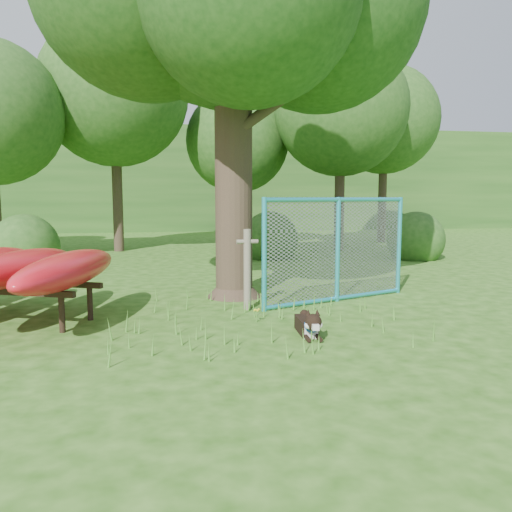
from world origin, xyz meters
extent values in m
plane|color=#235210|center=(0.00, 0.00, 0.00)|extent=(80.00, 80.00, 0.00)
cylinder|color=#33271C|center=(0.07, 2.94, 2.80)|extent=(0.92, 0.92, 5.59)
cone|color=#33271C|center=(0.07, 2.94, 0.28)|extent=(1.37, 1.37, 0.56)
sphere|color=#184012|center=(1.77, 3.04, 5.59)|extent=(4.03, 4.03, 4.03)
cylinder|color=#33271C|center=(0.70, 2.71, 3.58)|extent=(1.58, 0.21, 1.19)
cylinder|color=#33271C|center=(-0.39, 3.34, 4.03)|extent=(0.99, 1.12, 1.14)
cylinder|color=#645C4B|center=(0.15, 1.78, 0.70)|extent=(0.13, 0.13, 1.40)
cylinder|color=#645C4B|center=(0.15, 1.78, 1.18)|extent=(0.38, 0.09, 0.08)
cylinder|color=black|center=(-2.71, 0.74, 0.27)|extent=(0.11, 0.11, 0.54)
cylinder|color=black|center=(-2.43, 1.44, 0.27)|extent=(0.11, 0.11, 0.54)
cube|color=black|center=(-3.73, 1.97, 0.56)|extent=(3.03, 1.29, 0.09)
ellipsoid|color=red|center=(-3.47, 1.46, 0.86)|extent=(1.52, 3.32, 0.52)
ellipsoid|color=red|center=(-2.67, 1.13, 0.86)|extent=(1.41, 3.32, 0.52)
cube|color=black|center=(0.75, 0.12, 0.11)|extent=(0.26, 0.63, 0.21)
cube|color=silver|center=(0.73, -0.15, 0.10)|extent=(0.20, 0.13, 0.19)
sphere|color=black|center=(0.73, -0.30, 0.26)|extent=(0.23, 0.23, 0.23)
cube|color=silver|center=(0.72, -0.41, 0.23)|extent=(0.09, 0.13, 0.08)
sphere|color=silver|center=(0.65, -0.32, 0.23)|extent=(0.11, 0.11, 0.11)
sphere|color=silver|center=(0.79, -0.32, 0.23)|extent=(0.11, 0.11, 0.11)
cone|color=black|center=(0.67, -0.27, 0.39)|extent=(0.10, 0.11, 0.11)
cone|color=black|center=(0.79, -0.27, 0.39)|extent=(0.09, 0.11, 0.11)
cylinder|color=black|center=(0.65, -0.27, 0.04)|extent=(0.07, 0.27, 0.06)
cylinder|color=black|center=(0.81, -0.28, 0.04)|extent=(0.07, 0.27, 0.06)
sphere|color=black|center=(0.81, 0.45, 0.19)|extent=(0.14, 0.14, 0.14)
torus|color=#164FA9|center=(0.73, -0.23, 0.21)|extent=(0.22, 0.08, 0.22)
cylinder|color=#29A7BF|center=(0.40, 1.57, 0.97)|extent=(0.11, 0.11, 1.94)
cylinder|color=#29A7BF|center=(1.91, 2.17, 0.97)|extent=(0.11, 0.11, 1.94)
cylinder|color=#29A7BF|center=(3.41, 2.77, 0.97)|extent=(0.11, 0.11, 1.94)
cylinder|color=#29A7BF|center=(1.91, 2.17, 1.90)|extent=(3.03, 1.27, 0.08)
cylinder|color=#29A7BF|center=(1.91, 2.17, 0.05)|extent=(3.03, 1.27, 0.08)
plane|color=gray|center=(1.91, 2.17, 0.97)|extent=(3.01, 1.20, 3.24)
cylinder|color=#50902F|center=(0.15, 0.85, 0.10)|extent=(0.02, 0.02, 0.19)
sphere|color=yellow|center=(0.15, 0.85, 0.19)|extent=(0.03, 0.03, 0.03)
sphere|color=yellow|center=(0.19, 0.87, 0.20)|extent=(0.03, 0.03, 0.03)
sphere|color=yellow|center=(0.12, 0.89, 0.18)|extent=(0.03, 0.03, 0.03)
sphere|color=yellow|center=(0.16, 0.82, 0.19)|extent=(0.03, 0.03, 0.03)
sphere|color=yellow|center=(0.12, 0.84, 0.20)|extent=(0.03, 0.03, 0.03)
cylinder|color=#33271C|center=(-3.00, 12.00, 2.62)|extent=(0.36, 0.36, 5.25)
sphere|color=#234D18|center=(-3.00, 12.00, 5.62)|extent=(5.20, 5.20, 5.20)
cylinder|color=#33271C|center=(1.50, 13.00, 1.92)|extent=(0.36, 0.36, 3.85)
sphere|color=#234D18|center=(1.50, 13.00, 4.12)|extent=(4.00, 4.00, 4.00)
cylinder|color=#33271C|center=(5.00, 11.00, 2.38)|extent=(0.36, 0.36, 4.76)
sphere|color=#234D18|center=(5.00, 11.00, 5.10)|extent=(4.80, 4.80, 4.80)
cylinder|color=#33271C|center=(8.00, 14.00, 2.45)|extent=(0.36, 0.36, 4.90)
sphere|color=#234D18|center=(8.00, 14.00, 5.25)|extent=(4.60, 4.60, 4.60)
sphere|color=#234D18|center=(-5.00, 7.50, 0.00)|extent=(1.80, 1.80, 1.80)
sphere|color=#234D18|center=(6.50, 8.00, 0.00)|extent=(1.80, 1.80, 1.80)
sphere|color=#234D18|center=(2.00, 9.00, 0.00)|extent=(1.80, 1.80, 1.80)
cube|color=#234D18|center=(0.00, 28.00, 3.00)|extent=(80.00, 12.00, 6.00)
camera|label=1|loc=(-1.15, -6.64, 1.93)|focal=35.00mm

